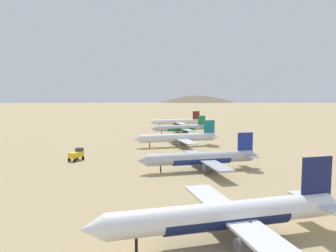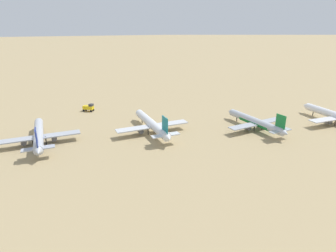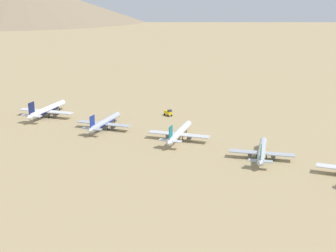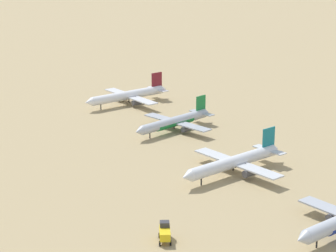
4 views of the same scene
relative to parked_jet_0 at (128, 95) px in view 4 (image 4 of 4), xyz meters
name	(u,v)px [view 4 (image 4 of 4)]	position (x,y,z in m)	size (l,w,h in m)	color
ground_plane	(243,174)	(12.08, 81.35, -3.56)	(1800.00, 1800.00, 0.00)	tan
parked_jet_0	(128,95)	(0.00, 0.00, 0.00)	(36.62, 29.76, 10.56)	white
parked_jet_1	(175,122)	(4.73, 37.85, -0.29)	(33.87, 27.74, 9.81)	#B2B7C1
parked_jet_2	(235,162)	(13.98, 80.00, 0.03)	(36.97, 30.13, 10.66)	silver
service_truck	(165,232)	(52.18, 102.90, -1.48)	(4.92, 5.69, 3.90)	yellow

